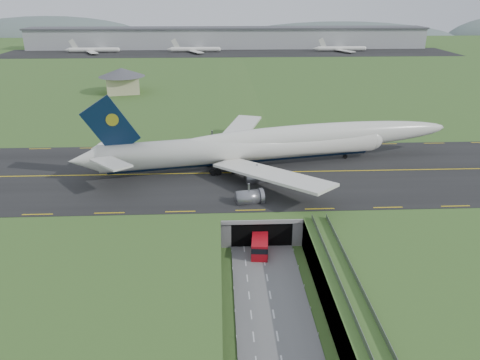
{
  "coord_description": "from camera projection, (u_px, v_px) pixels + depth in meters",
  "views": [
    {
      "loc": [
        -7.96,
        -72.33,
        46.9
      ],
      "look_at": [
        -3.73,
        20.0,
        9.5
      ],
      "focal_mm": 35.0,
      "sensor_mm": 36.0,
      "label": 1
    }
  ],
  "objects": [
    {
      "name": "trench_road",
      "position": [
        270.0,
        293.0,
        77.93
      ],
      "size": [
        12.0,
        75.0,
        0.2
      ],
      "primitive_type": "cube",
      "color": "slate",
      "rests_on": "ground"
    },
    {
      "name": "distant_hills",
      "position": [
        287.0,
        44.0,
        487.33
      ],
      "size": [
        700.0,
        91.0,
        60.0
      ],
      "color": "slate",
      "rests_on": "ground"
    },
    {
      "name": "service_building",
      "position": [
        122.0,
        78.0,
        200.05
      ],
      "size": [
        23.2,
        23.2,
        10.65
      ],
      "rotation": [
        0.0,
        0.0,
        0.21
      ],
      "color": "#C3BB8C",
      "rests_on": "ground"
    },
    {
      "name": "cargo_terminal",
      "position": [
        228.0,
        38.0,
        356.93
      ],
      "size": [
        320.0,
        67.0,
        15.6
      ],
      "color": "#B2B2B2",
      "rests_on": "ground"
    },
    {
      "name": "airfield_deck",
      "position": [
        266.0,
        255.0,
        83.78
      ],
      "size": [
        800.0,
        800.0,
        6.0
      ],
      "primitive_type": "cube",
      "color": "gray",
      "rests_on": "ground"
    },
    {
      "name": "jumbo_jet",
      "position": [
        270.0,
        145.0,
        115.9
      ],
      "size": [
        96.29,
        60.86,
        20.53
      ],
      "rotation": [
        0.0,
        0.0,
        0.2
      ],
      "color": "white",
      "rests_on": "ground"
    },
    {
      "name": "tunnel_portal",
      "position": [
        258.0,
        212.0,
        99.13
      ],
      "size": [
        17.0,
        22.3,
        6.0
      ],
      "color": "gray",
      "rests_on": "ground"
    },
    {
      "name": "shuttle_tram",
      "position": [
        260.0,
        244.0,
        89.86
      ],
      "size": [
        3.94,
        8.52,
        3.35
      ],
      "rotation": [
        0.0,
        0.0,
        -0.1
      ],
      "color": "#AB0B15",
      "rests_on": "ground"
    },
    {
      "name": "taxiway",
      "position": [
        253.0,
        173.0,
        113.18
      ],
      "size": [
        800.0,
        44.0,
        0.18
      ],
      "primitive_type": "cube",
      "color": "black",
      "rests_on": "airfield_deck"
    },
    {
      "name": "ground",
      "position": [
        265.0,
        269.0,
        84.91
      ],
      "size": [
        900.0,
        900.0,
        0.0
      ],
      "primitive_type": "plane",
      "color": "#386026",
      "rests_on": "ground"
    },
    {
      "name": "guideway",
      "position": [
        357.0,
        310.0,
        65.68
      ],
      "size": [
        3.0,
        53.0,
        7.05
      ],
      "color": "#A8A8A3",
      "rests_on": "ground"
    }
  ]
}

